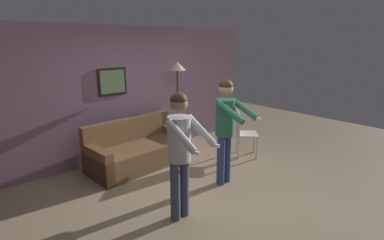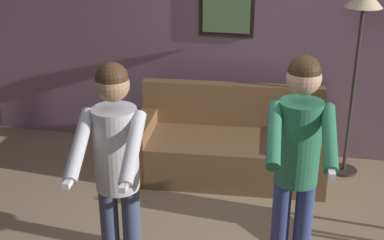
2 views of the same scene
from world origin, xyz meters
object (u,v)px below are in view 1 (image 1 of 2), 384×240
at_px(dining_chair_distant, 243,131).
at_px(person_standing_left, 180,145).
at_px(couch, 139,151).
at_px(person_standing_right, 226,122).
at_px(torchiere_lamp, 177,76).

bearing_deg(dining_chair_distant, person_standing_left, -158.75).
bearing_deg(person_standing_left, couch, 75.04).
distance_m(person_standing_right, dining_chair_distant, 1.45).
distance_m(person_standing_left, dining_chair_distant, 2.61).
bearing_deg(dining_chair_distant, person_standing_right, -152.88).
height_order(torchiere_lamp, person_standing_left, torchiere_lamp).
xyz_separation_m(couch, dining_chair_distant, (1.88, -0.97, 0.25)).
relative_size(couch, person_standing_left, 1.15).
xyz_separation_m(person_standing_left, person_standing_right, (1.19, 0.31, 0.02)).
distance_m(torchiere_lamp, dining_chair_distant, 1.79).
distance_m(couch, torchiere_lamp, 1.79).
relative_size(torchiere_lamp, person_standing_left, 1.11).
bearing_deg(torchiere_lamp, person_standing_right, -104.96).
distance_m(couch, person_standing_right, 1.89).
xyz_separation_m(torchiere_lamp, dining_chair_distant, (0.71, -1.24, -1.07)).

